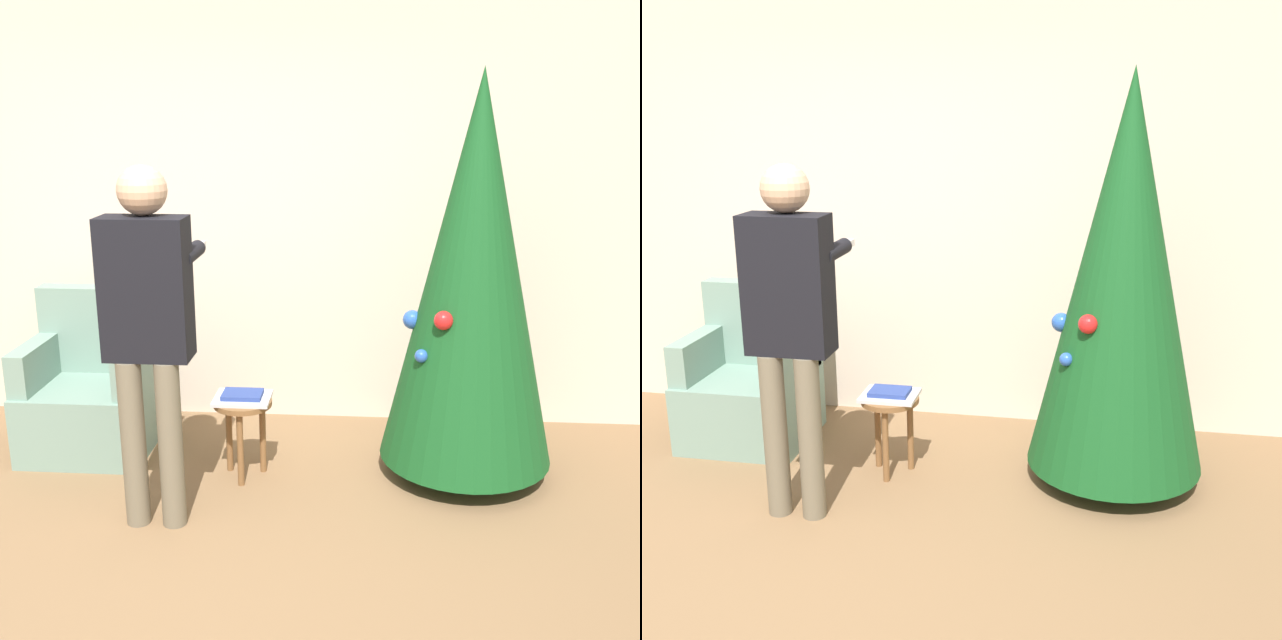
{
  "view_description": "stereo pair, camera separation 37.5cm",
  "coord_description": "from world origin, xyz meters",
  "views": [
    {
      "loc": [
        0.8,
        -2.48,
        2.01
      ],
      "look_at": [
        0.54,
        1.13,
        0.98
      ],
      "focal_mm": 42.0,
      "sensor_mm": 36.0,
      "label": 1
    },
    {
      "loc": [
        1.17,
        -2.43,
        2.01
      ],
      "look_at": [
        0.54,
        1.13,
        0.98
      ],
      "focal_mm": 42.0,
      "sensor_mm": 36.0,
      "label": 2
    }
  ],
  "objects": [
    {
      "name": "armchair",
      "position": [
        -0.88,
        1.64,
        0.34
      ],
      "size": [
        0.73,
        0.65,
        0.96
      ],
      "color": "gray",
      "rests_on": "ground_plane"
    },
    {
      "name": "side_stool",
      "position": [
        0.09,
        1.32,
        0.36
      ],
      "size": [
        0.32,
        0.32,
        0.46
      ],
      "color": "brown",
      "rests_on": "ground_plane"
    },
    {
      "name": "person_standing",
      "position": [
        -0.26,
        0.84,
        1.06
      ],
      "size": [
        0.43,
        0.57,
        1.76
      ],
      "color": "#6B604C",
      "rests_on": "ground_plane"
    },
    {
      "name": "christmas_tree",
      "position": [
        1.33,
        1.47,
        1.16
      ],
      "size": [
        0.95,
        0.95,
        2.21
      ],
      "color": "brown",
      "rests_on": "ground_plane"
    },
    {
      "name": "wall_back",
      "position": [
        0.0,
        2.23,
        1.35
      ],
      "size": [
        8.0,
        0.06,
        2.7
      ],
      "color": "beige",
      "rests_on": "ground_plane"
    },
    {
      "name": "ground_plane",
      "position": [
        0.0,
        0.0,
        0.0
      ],
      "size": [
        14.0,
        14.0,
        0.0
      ],
      "primitive_type": "plane",
      "color": "brown"
    },
    {
      "name": "laptop",
      "position": [
        0.09,
        1.32,
        0.47
      ],
      "size": [
        0.31,
        0.25,
        0.02
      ],
      "color": "silver",
      "rests_on": "side_stool"
    },
    {
      "name": "book",
      "position": [
        0.09,
        1.32,
        0.49
      ],
      "size": [
        0.22,
        0.16,
        0.02
      ],
      "color": "navy",
      "rests_on": "laptop"
    }
  ]
}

